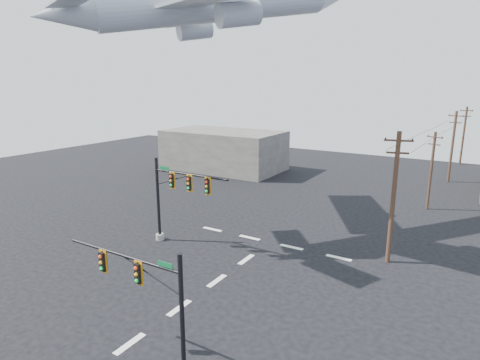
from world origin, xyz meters
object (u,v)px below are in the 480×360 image
Objects in this scene: utility_pole_a at (393,196)px; utility_pole_d at (464,135)px; signal_mast_near at (154,304)px; airliner at (216,4)px; utility_pole_b at (431,170)px; signal_mast_far at (174,197)px; utility_pole_c at (452,145)px.

utility_pole_a reaches higher than utility_pole_d.
utility_pole_a is (6.89, 17.83, 1.78)m from signal_mast_near.
signal_mast_near is 0.28× the size of airliner.
utility_pole_d is (1.49, 29.30, 0.62)m from utility_pole_b.
utility_pole_a reaches higher than signal_mast_near.
signal_mast_far is 0.29× the size of airliner.
utility_pole_a is at bearing -113.90° from utility_pole_d.
signal_mast_near is at bearing -78.65° from utility_pole_b.
utility_pole_a is at bearing -68.75° from utility_pole_b.
utility_pole_d is at bearing 70.17° from signal_mast_far.
signal_mast_far reaches higher than signal_mast_near.
signal_mast_near is 0.78× the size of utility_pole_d.
signal_mast_far is at bearing -97.97° from utility_pole_c.
signal_mast_near is 25.50m from airliner.
utility_pole_c is 38.09m from airliner.
signal_mast_far is 16.54m from airliner.
utility_pole_b is 0.86× the size of utility_pole_c.
signal_mast_far is at bearing -174.22° from utility_pole_a.
signal_mast_far is (-9.11, 12.12, 0.70)m from signal_mast_near.
airliner reaches higher than utility_pole_b.
airliner is (-15.40, -0.12, 14.47)m from utility_pole_a.
utility_pole_b is (0.84, 15.81, -0.84)m from utility_pole_a.
utility_pole_a reaches higher than utility_pole_b.
utility_pole_b is (7.73, 33.64, 0.94)m from signal_mast_near.
signal_mast_far is 54.04m from utility_pole_d.
utility_pole_d is (18.33, 50.83, 0.86)m from signal_mast_far.
airliner is (-17.73, -45.23, 14.69)m from utility_pole_d.
signal_mast_near is 49.22m from utility_pole_c.
utility_pole_c is (8.60, 48.44, 1.63)m from signal_mast_near.
signal_mast_near is 15.17m from signal_mast_far.
utility_pole_d is at bearing 81.66° from signal_mast_near.
signal_mast_far is 17.02m from utility_pole_a.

